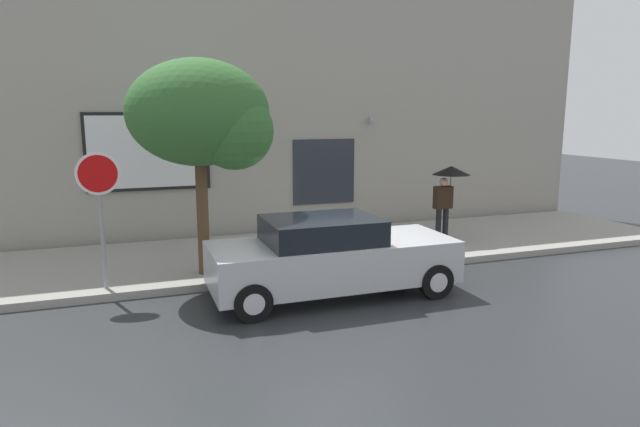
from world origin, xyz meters
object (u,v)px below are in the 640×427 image
parked_car (331,257)px  stop_sign (99,193)px  street_tree (206,117)px  fire_hydrant (283,244)px  pedestrian_with_umbrella (448,182)px

parked_car → stop_sign: 4.28m
stop_sign → street_tree: bearing=9.2°
street_tree → stop_sign: bearing=-170.8°
fire_hydrant → stop_sign: stop_sign is taller
pedestrian_with_umbrella → street_tree: size_ratio=0.44×
parked_car → fire_hydrant: 2.14m
parked_car → pedestrian_with_umbrella: bearing=33.1°
street_tree → stop_sign: (-1.97, -0.32, -1.33)m
fire_hydrant → street_tree: bearing=-163.3°
parked_car → stop_sign: stop_sign is taller
parked_car → pedestrian_with_umbrella: pedestrian_with_umbrella is taller
fire_hydrant → street_tree: 3.21m
fire_hydrant → stop_sign: bearing=-167.4°
parked_car → fire_hydrant: size_ratio=6.06×
parked_car → street_tree: 3.56m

